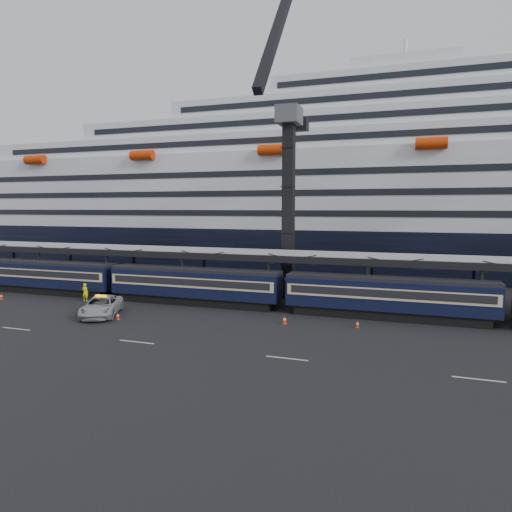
# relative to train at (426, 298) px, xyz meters

# --- Properties ---
(ground) EXTENTS (260.00, 260.00, 0.00)m
(ground) POSITION_rel_train_xyz_m (4.65, -10.00, -2.20)
(ground) COLOR black
(ground) RESTS_ON ground
(train) EXTENTS (133.05, 3.00, 4.05)m
(train) POSITION_rel_train_xyz_m (0.00, 0.00, 0.00)
(train) COLOR black
(train) RESTS_ON ground
(canopy) EXTENTS (130.00, 6.25, 5.53)m
(canopy) POSITION_rel_train_xyz_m (4.65, 4.00, 3.05)
(canopy) COLOR gray
(canopy) RESTS_ON ground
(cruise_ship) EXTENTS (214.09, 28.84, 34.00)m
(cruise_ship) POSITION_rel_train_xyz_m (3.57, 35.99, 10.14)
(cruise_ship) COLOR black
(cruise_ship) RESTS_ON ground
(crane_dark_near) EXTENTS (4.50, 17.75, 35.08)m
(crane_dark_near) POSITION_rel_train_xyz_m (-15.35, 8.59, 9.73)
(crane_dark_near) COLOR #4D5155
(crane_dark_near) RESTS_ON ground
(pickup_truck) EXTENTS (5.48, 7.34, 1.85)m
(pickup_truck) POSITION_rel_train_xyz_m (-29.49, -7.60, -1.27)
(pickup_truck) COLOR #A0A1A6
(pickup_truck) RESTS_ON ground
(worker) EXTENTS (0.75, 0.51, 2.01)m
(worker) POSITION_rel_train_xyz_m (-35.52, -2.50, -1.19)
(worker) COLOR #FEFF0D
(worker) RESTS_ON ground
(traffic_cone_a) EXTENTS (0.37, 0.37, 0.73)m
(traffic_cone_a) POSITION_rel_train_xyz_m (-45.24, -4.72, -1.84)
(traffic_cone_a) COLOR red
(traffic_cone_a) RESTS_ON ground
(traffic_cone_b) EXTENTS (0.38, 0.38, 0.75)m
(traffic_cone_b) POSITION_rel_train_xyz_m (-27.03, -8.49, -1.83)
(traffic_cone_b) COLOR red
(traffic_cone_b) RESTS_ON ground
(traffic_cone_c) EXTENTS (0.41, 0.41, 0.82)m
(traffic_cone_c) POSITION_rel_train_xyz_m (-11.95, -5.04, -1.79)
(traffic_cone_c) COLOR red
(traffic_cone_c) RESTS_ON ground
(traffic_cone_d) EXTENTS (0.34, 0.34, 0.67)m
(traffic_cone_d) POSITION_rel_train_xyz_m (-5.65, -4.19, -1.87)
(traffic_cone_d) COLOR red
(traffic_cone_d) RESTS_ON ground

